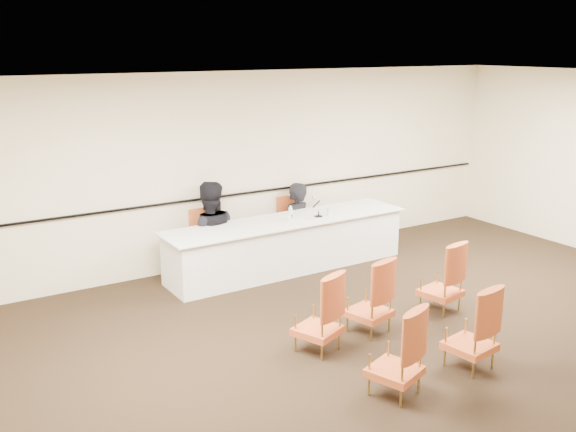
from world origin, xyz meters
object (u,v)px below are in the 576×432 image
object	(u,v)px
panelist_main	(295,233)
microphone	(319,207)
coffee_cup	(329,211)
aud_chair_back_left	(395,350)
panel_table	(288,244)
panelist_second	(209,240)
aud_chair_front_left	(318,312)
water_bottle	(290,213)
aud_chair_back_mid	(471,326)
drinking_glass	(289,218)
panelist_second_chair	(209,241)
panelist_main_chair	(295,226)
aud_chair_front_mid	(369,295)
aud_chair_front_right	(441,276)

from	to	relation	value
panelist_main	microphone	xyz separation A→B (m)	(-0.02, -0.70, 0.60)
coffee_cup	aud_chair_back_left	bearing A→B (deg)	-115.79
panel_table	microphone	distance (m)	0.75
panelist_second	aud_chair_front_left	distance (m)	3.09
panelist_main	aud_chair_back_left	distance (m)	4.57
coffee_cup	water_bottle	bearing A→B (deg)	170.15
panelist_second	aud_chair_back_mid	bearing A→B (deg)	121.50
drinking_glass	panelist_main	bearing A→B (deg)	51.30
water_bottle	aud_chair_back_left	xyz separation A→B (m)	(-1.09, -3.70, -0.43)
water_bottle	drinking_glass	world-z (taller)	water_bottle
microphone	panelist_second_chair	bearing A→B (deg)	163.37
drinking_glass	panelist_second_chair	bearing A→B (deg)	148.16
panelist_main_chair	panelist_second	size ratio (longest dim) A/B	0.52
panelist_second_chair	aud_chair_back_mid	bearing A→B (deg)	-76.74
aud_chair_front_left	aud_chair_front_mid	distance (m)	0.80
aud_chair_back_left	aud_chair_back_mid	distance (m)	1.05
water_bottle	aud_chair_front_left	world-z (taller)	water_bottle
panel_table	coffee_cup	xyz separation A→B (m)	(0.69, -0.12, 0.46)
panelist_second	microphone	distance (m)	1.75
panelist_main_chair	aud_chair_back_left	bearing A→B (deg)	-110.61
aud_chair_front_mid	water_bottle	bearing A→B (deg)	66.04
aud_chair_front_mid	aud_chair_back_mid	world-z (taller)	same
panel_table	aud_chair_back_left	size ratio (longest dim) A/B	4.16
water_bottle	panelist_main_chair	bearing A→B (deg)	52.23
drinking_glass	microphone	bearing A→B (deg)	-4.43
drinking_glass	coffee_cup	world-z (taller)	coffee_cup
panel_table	water_bottle	bearing A→B (deg)	-10.38
microphone	drinking_glass	xyz separation A→B (m)	(-0.51, 0.04, -0.10)
panelist_second_chair	aud_chair_front_right	xyz separation A→B (m)	(1.91, -2.99, 0.00)
panelist_main	aud_chair_back_mid	distance (m)	4.32
aud_chair_front_left	panel_table	bearing A→B (deg)	43.67
coffee_cup	aud_chair_front_left	xyz separation A→B (m)	(-1.85, -2.41, -0.38)
microphone	panelist_second	bearing A→B (deg)	163.37
panel_table	aud_chair_front_right	world-z (taller)	aud_chair_front_right
water_bottle	aud_chair_back_mid	xyz separation A→B (m)	(-0.04, -3.70, -0.43)
aud_chair_back_mid	aud_chair_front_right	bearing A→B (deg)	47.97
panelist_main	panelist_second_chair	distance (m)	1.57
drinking_glass	aud_chair_front_left	bearing A→B (deg)	-114.88
panel_table	panelist_second_chair	world-z (taller)	panelist_second_chair
aud_chair_front_mid	panelist_main	bearing A→B (deg)	59.55
drinking_glass	aud_chair_back_mid	bearing A→B (deg)	-89.47
panelist_main_chair	aud_chair_back_left	size ratio (longest dim) A/B	1.00
drinking_glass	water_bottle	bearing A→B (deg)	44.13
panel_table	panelist_main	distance (m)	0.78
panel_table	panelist_main	size ratio (longest dim) A/B	2.30
water_bottle	aud_chair_front_left	bearing A→B (deg)	-115.60
aud_chair_front_mid	aud_chair_front_right	bearing A→B (deg)	-13.38
microphone	water_bottle	world-z (taller)	microphone
microphone	aud_chair_back_left	bearing A→B (deg)	-105.98
panelist_main	panel_table	bearing A→B (deg)	29.58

